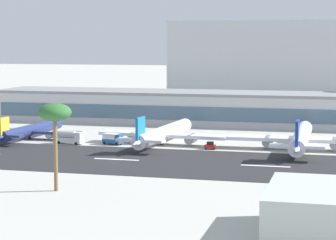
{
  "coord_description": "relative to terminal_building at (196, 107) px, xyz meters",
  "views": [
    {
      "loc": [
        56.53,
        -165.07,
        29.94
      ],
      "look_at": [
        5.16,
        35.07,
        6.45
      ],
      "focal_mm": 73.41,
      "sensor_mm": 36.0,
      "label": 1
    }
  ],
  "objects": [
    {
      "name": "ground_plane",
      "position": [
        -3.75,
        -82.53,
        -5.9
      ],
      "size": [
        1400.0,
        1400.0,
        0.0
      ],
      "primitive_type": "plane",
      "color": "#B2AFA8"
    },
    {
      "name": "service_box_truck_2",
      "position": [
        -12.5,
        -58.58,
        -4.12
      ],
      "size": [
        6.43,
        3.96,
        3.25
      ],
      "rotation": [
        0.0,
        0.0,
        6.01
      ],
      "color": "#23569E",
      "rests_on": "ground_plane"
    },
    {
      "name": "runway_centreline_dash_4",
      "position": [
        -3.09,
        -82.96,
        -5.82
      ],
      "size": [
        12.0,
        1.2,
        0.01
      ],
      "primitive_type": "cube",
      "color": "white",
      "rests_on": "runway_strip"
    },
    {
      "name": "terminal_building",
      "position": [
        0.0,
        0.0,
        0.0
      ],
      "size": [
        151.79,
        25.36,
        11.8
      ],
      "color": "#B7BABC",
      "rests_on": "ground_plane"
    },
    {
      "name": "airliner_navy_tail_gate_2",
      "position": [
        41.68,
        -55.98,
        -2.57
      ],
      "size": [
        40.86,
        50.05,
        10.45
      ],
      "rotation": [
        0.0,
        0.0,
        1.58
      ],
      "color": "white",
      "rests_on": "ground_plane"
    },
    {
      "name": "service_baggage_tug_1",
      "position": [
        16.95,
        -60.34,
        -4.86
      ],
      "size": [
        3.36,
        2.19,
        2.2
      ],
      "rotation": [
        0.0,
        0.0,
        0.11
      ],
      "color": "#B2231E",
      "rests_on": "ground_plane"
    },
    {
      "name": "runway_centreline_dash_5",
      "position": [
        34.92,
        -82.96,
        -5.82
      ],
      "size": [
        12.0,
        1.2,
        0.01
      ],
      "primitive_type": "cube",
      "color": "white",
      "rests_on": "runway_strip"
    },
    {
      "name": "airliner_blue_tail_gate_1",
      "position": [
        1.56,
        -55.14,
        -2.73
      ],
      "size": [
        39.26,
        47.71,
        9.96
      ],
      "rotation": [
        0.0,
        0.0,
        1.49
      ],
      "color": "silver",
      "rests_on": "ground_plane"
    },
    {
      "name": "distant_hotel_block",
      "position": [
        31.45,
        101.15,
        14.34
      ],
      "size": [
        129.19,
        33.49,
        40.48
      ],
      "primitive_type": "cube",
      "color": "#BCBCC1",
      "rests_on": "ground_plane"
    },
    {
      "name": "runway_strip",
      "position": [
        -3.75,
        -82.96,
        -5.86
      ],
      "size": [
        800.0,
        40.1,
        0.08
      ],
      "primitive_type": "cube",
      "color": "#262628",
      "rests_on": "ground_plane"
    },
    {
      "name": "service_fuel_truck_0",
      "position": [
        -25.29,
        -60.38,
        -3.88
      ],
      "size": [
        8.82,
        4.01,
        3.95
      ],
      "rotation": [
        0.0,
        0.0,
        6.11
      ],
      "color": "white",
      "rests_on": "ground_plane"
    },
    {
      "name": "airliner_gold_tail_gate_0",
      "position": [
        -41.2,
        -54.07,
        -3.24
      ],
      "size": [
        32.73,
        39.99,
        8.34
      ],
      "rotation": [
        0.0,
        0.0,
        1.51
      ],
      "color": "navy",
      "rests_on": "ground_plane"
    },
    {
      "name": "palm_tree_2",
      "position": [
        -3.05,
        -121.17,
        9.63
      ],
      "size": [
        6.69,
        6.69,
        17.84
      ],
      "color": "brown",
      "rests_on": "ground_plane"
    }
  ]
}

